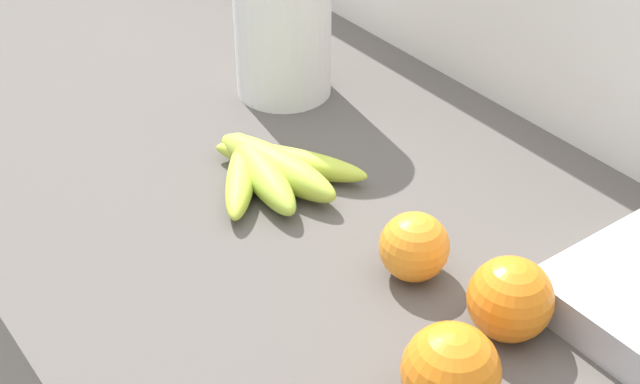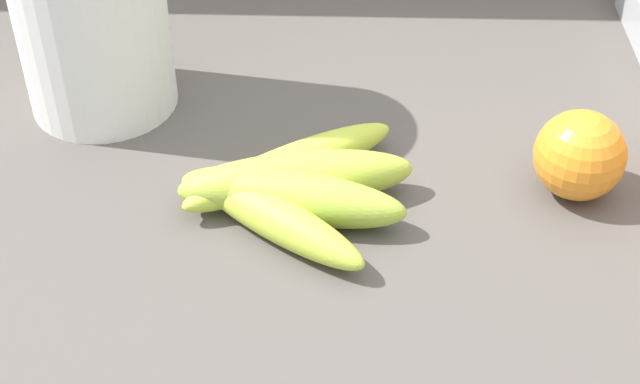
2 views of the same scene
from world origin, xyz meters
The scene contains 3 objects.
wall_back centered at (0.00, 0.37, 0.65)m, with size 1.98×0.06×1.30m, color silver.
banana_bunch centered at (-0.07, -0.01, 0.92)m, with size 0.18×0.19×0.04m.
orange_center centered at (0.15, 0.02, 0.94)m, with size 0.07×0.07×0.07m, color orange.
Camera 2 is at (-0.03, -0.55, 1.37)m, focal length 52.71 mm.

